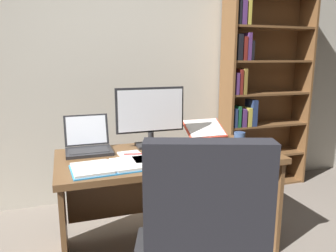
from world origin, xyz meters
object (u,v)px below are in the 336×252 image
at_px(monitor, 150,116).
at_px(laptop, 88,144).
at_px(bookshelf, 257,98).
at_px(coffee_mug, 239,139).
at_px(desk, 165,177).
at_px(reading_stand_with_book, 205,130).
at_px(pen, 134,154).
at_px(open_binder, 112,166).
at_px(notepad, 131,155).
at_px(keyboard, 165,158).
at_px(computer_mouse, 207,153).

distance_m(monitor, laptop, 0.50).
distance_m(bookshelf, coffee_mug, 1.08).
height_order(desk, reading_stand_with_book, reading_stand_with_book).
bearing_deg(monitor, laptop, 179.10).
relative_size(monitor, pen, 3.72).
relative_size(bookshelf, pen, 14.46).
xyz_separation_m(open_binder, pen, (0.18, 0.20, 0.00)).
xyz_separation_m(reading_stand_with_book, pen, (-0.66, -0.28, -0.06)).
xyz_separation_m(laptop, notepad, (0.27, -0.22, -0.05)).
xyz_separation_m(desk, pen, (-0.23, -0.05, 0.21)).
xyz_separation_m(bookshelf, open_binder, (-1.69, -1.05, -0.23)).
bearing_deg(laptop, monitor, -0.90).
xyz_separation_m(desk, coffee_mug, (0.60, -0.02, 0.25)).
distance_m(keyboard, open_binder, 0.36).
relative_size(pen, coffee_mug, 1.41).
xyz_separation_m(monitor, computer_mouse, (0.30, -0.36, -0.21)).
bearing_deg(monitor, pen, -129.72).
bearing_deg(computer_mouse, monitor, 129.50).
bearing_deg(reading_stand_with_book, desk, -151.51).
distance_m(reading_stand_with_book, pen, 0.72).
distance_m(monitor, coffee_mug, 0.71).
bearing_deg(desk, reading_stand_with_book, 28.49).
bearing_deg(computer_mouse, pen, 161.98).
height_order(keyboard, pen, keyboard).
bearing_deg(reading_stand_with_book, computer_mouse, -113.01).
relative_size(notepad, pen, 1.50).
bearing_deg(notepad, open_binder, -128.50).
distance_m(open_binder, coffee_mug, 1.04).
height_order(desk, bookshelf, bookshelf).
xyz_separation_m(computer_mouse, coffee_mug, (0.36, 0.19, 0.03)).
relative_size(bookshelf, laptop, 6.36).
xyz_separation_m(bookshelf, computer_mouse, (-1.04, -1.00, -0.22)).
relative_size(monitor, laptop, 1.64).
bearing_deg(keyboard, bookshelf, 36.81).
distance_m(bookshelf, open_binder, 2.01).
height_order(desk, laptop, laptop).
height_order(desk, monitor, monitor).
height_order(laptop, keyboard, laptop).
bearing_deg(reading_stand_with_book, bookshelf, 33.62).
distance_m(reading_stand_with_book, coffee_mug, 0.30).
bearing_deg(notepad, laptop, 141.05).
bearing_deg(computer_mouse, desk, 139.72).
distance_m(laptop, computer_mouse, 0.85).
bearing_deg(notepad, bookshelf, 28.93).
relative_size(computer_mouse, open_binder, 0.21).
height_order(notepad, coffee_mug, coffee_mug).
height_order(desk, open_binder, open_binder).
bearing_deg(pen, bookshelf, 29.25).
xyz_separation_m(desk, keyboard, (-0.06, -0.20, 0.21)).
height_order(open_binder, notepad, open_binder).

